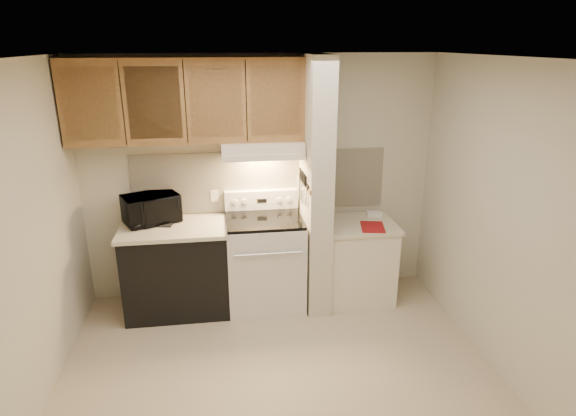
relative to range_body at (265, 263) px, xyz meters
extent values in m
plane|color=#C3B194|center=(0.00, -1.16, -0.46)|extent=(3.60, 3.60, 0.00)
plane|color=white|center=(0.00, -1.16, 2.04)|extent=(3.60, 3.60, 0.00)
cube|color=beige|center=(0.00, 0.34, 0.79)|extent=(3.60, 2.50, 0.02)
cube|color=beige|center=(-1.80, -1.16, 0.79)|extent=(0.02, 3.00, 2.50)
cube|color=beige|center=(1.80, -1.16, 0.79)|extent=(0.02, 3.00, 2.50)
cube|color=white|center=(0.00, 0.33, 0.78)|extent=(2.60, 0.02, 0.63)
cube|color=silver|center=(0.00, 0.00, 0.00)|extent=(0.76, 0.65, 0.92)
cube|color=black|center=(0.00, -0.32, 0.04)|extent=(0.50, 0.01, 0.30)
cylinder|color=silver|center=(0.00, -0.35, 0.26)|extent=(0.65, 0.02, 0.02)
cube|color=black|center=(0.00, 0.00, 0.48)|extent=(0.74, 0.64, 0.03)
cube|color=silver|center=(0.00, 0.28, 0.59)|extent=(0.76, 0.08, 0.20)
cube|color=black|center=(0.00, 0.24, 0.59)|extent=(0.10, 0.01, 0.04)
cylinder|color=silver|center=(-0.28, 0.24, 0.59)|extent=(0.05, 0.02, 0.05)
cylinder|color=silver|center=(-0.18, 0.24, 0.59)|extent=(0.05, 0.02, 0.05)
cylinder|color=silver|center=(0.18, 0.24, 0.59)|extent=(0.05, 0.02, 0.05)
cylinder|color=silver|center=(0.28, 0.24, 0.59)|extent=(0.05, 0.02, 0.05)
cube|color=black|center=(-0.88, 0.01, -0.03)|extent=(1.00, 0.63, 0.87)
cube|color=beige|center=(-0.88, 0.01, 0.43)|extent=(1.04, 0.67, 0.04)
cube|color=black|center=(-1.01, 0.03, 0.46)|extent=(0.24, 0.12, 0.02)
cylinder|color=#256A6B|center=(-1.23, 0.23, 0.51)|extent=(0.12, 0.12, 0.11)
cube|color=white|center=(-0.48, 0.32, 0.64)|extent=(0.08, 0.01, 0.12)
imported|color=black|center=(-1.10, 0.15, 0.59)|extent=(0.61, 0.53, 0.28)
cube|color=beige|center=(0.51, -0.01, 0.79)|extent=(0.22, 0.70, 2.50)
cube|color=olive|center=(0.39, -0.01, 0.84)|extent=(0.01, 0.70, 0.04)
cube|color=black|center=(0.39, -0.06, 0.86)|extent=(0.02, 0.42, 0.04)
cube|color=silver|center=(0.38, -0.21, 0.76)|extent=(0.01, 0.03, 0.16)
cylinder|color=black|center=(0.38, -0.20, 0.91)|extent=(0.02, 0.02, 0.10)
cube|color=silver|center=(0.38, -0.12, 0.75)|extent=(0.01, 0.04, 0.18)
cylinder|color=black|center=(0.38, -0.13, 0.91)|extent=(0.02, 0.02, 0.10)
cube|color=silver|center=(0.38, -0.05, 0.74)|extent=(0.01, 0.04, 0.20)
cylinder|color=black|center=(0.38, -0.05, 0.91)|extent=(0.02, 0.02, 0.10)
cube|color=silver|center=(0.38, 0.03, 0.76)|extent=(0.01, 0.04, 0.16)
cylinder|color=black|center=(0.38, 0.01, 0.91)|extent=(0.02, 0.02, 0.10)
cube|color=silver|center=(0.38, 0.11, 0.75)|extent=(0.01, 0.04, 0.18)
cylinder|color=black|center=(0.38, 0.11, 0.91)|extent=(0.02, 0.02, 0.10)
cube|color=slate|center=(0.38, 0.17, 0.75)|extent=(0.03, 0.10, 0.23)
cube|color=white|center=(0.97, -0.01, -0.06)|extent=(0.70, 0.60, 0.81)
cube|color=beige|center=(0.97, -0.01, 0.37)|extent=(0.74, 0.64, 0.04)
cube|color=maroon|center=(1.07, -0.16, 0.40)|extent=(0.28, 0.35, 0.01)
cube|color=white|center=(1.19, 0.17, 0.41)|extent=(0.17, 0.13, 0.04)
cube|color=white|center=(0.00, 0.12, 1.17)|extent=(0.78, 0.44, 0.15)
cube|color=white|center=(0.00, -0.08, 1.12)|extent=(0.78, 0.04, 0.06)
cube|color=olive|center=(-0.69, 0.17, 1.62)|extent=(2.18, 0.33, 0.77)
cube|color=olive|center=(-1.51, 0.01, 1.62)|extent=(0.46, 0.01, 0.63)
cube|color=black|center=(-1.23, 0.01, 1.62)|extent=(0.01, 0.01, 0.73)
cube|color=olive|center=(-0.96, 0.01, 1.62)|extent=(0.46, 0.01, 0.63)
cube|color=black|center=(-0.69, 0.01, 1.62)|extent=(0.01, 0.01, 0.73)
cube|color=olive|center=(-0.42, 0.01, 1.62)|extent=(0.46, 0.01, 0.63)
cube|color=black|center=(-0.14, 0.01, 1.62)|extent=(0.01, 0.01, 0.73)
cube|color=olive|center=(0.13, 0.01, 1.62)|extent=(0.46, 0.01, 0.63)
camera|label=1|loc=(-0.40, -4.45, 2.15)|focal=30.00mm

